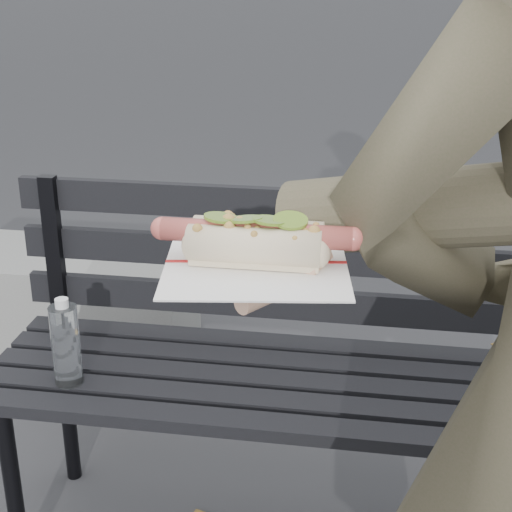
{
  "coord_description": "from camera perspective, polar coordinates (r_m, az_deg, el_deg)",
  "views": [
    {
      "loc": [
        0.16,
        -0.78,
        1.42
      ],
      "look_at": [
        0.04,
        -0.03,
        1.11
      ],
      "focal_mm": 55.0,
      "sensor_mm": 36.0,
      "label": 1
    }
  ],
  "objects": [
    {
      "name": "concrete_block",
      "position": [
        2.96,
        -16.39,
        -3.26
      ],
      "size": [
        1.2,
        0.4,
        0.4
      ],
      "primitive_type": "cube",
      "color": "slate",
      "rests_on": "ground"
    },
    {
      "name": "park_bench",
      "position": [
        1.87,
        3.51,
        -6.71
      ],
      "size": [
        1.5,
        0.44,
        0.88
      ],
      "color": "black",
      "rests_on": "ground"
    },
    {
      "name": "held_hotdog",
      "position": [
        0.86,
        13.36,
        2.71
      ],
      "size": [
        0.62,
        0.3,
        0.2
      ],
      "color": "#41402B"
    }
  ]
}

